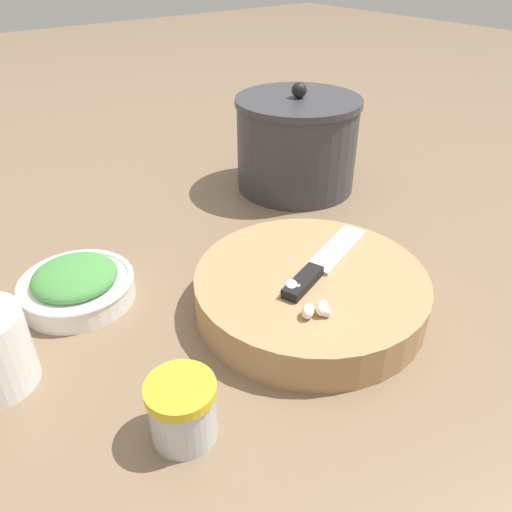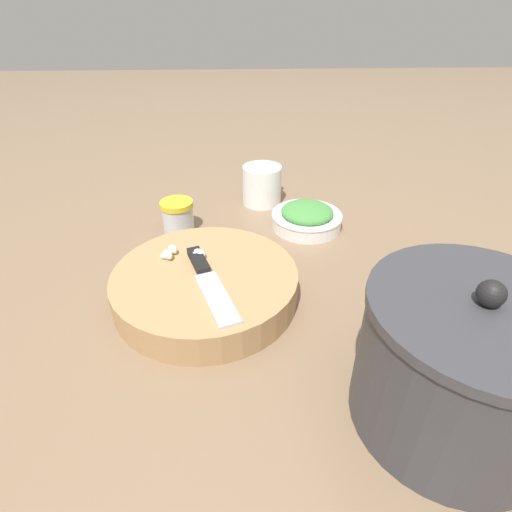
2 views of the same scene
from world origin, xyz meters
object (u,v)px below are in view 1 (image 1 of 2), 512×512
cutting_board (310,291)px  stock_pot (297,144)px  spice_jar (183,410)px  garlic_cloves (306,300)px  herb_bowl (77,284)px  chef_knife (322,264)px

cutting_board → stock_pot: stock_pot is taller
cutting_board → spice_jar: 0.25m
garlic_cloves → herb_bowl: (-0.19, 0.25, -0.04)m
spice_jar → stock_pot: bearing=37.9°
herb_bowl → stock_pot: stock_pot is taller
chef_knife → spice_jar: 0.28m
garlic_cloves → stock_pot: size_ratio=0.36×
chef_knife → herb_bowl: bearing=-147.0°
garlic_cloves → spice_jar: 0.20m
cutting_board → chef_knife: chef_knife is taller
cutting_board → spice_jar: bearing=-163.1°
herb_bowl → stock_pot: (0.48, 0.09, 0.06)m
chef_knife → stock_pot: stock_pot is taller
cutting_board → spice_jar: (-0.24, -0.07, 0.01)m
herb_bowl → spice_jar: 0.28m
herb_bowl → spice_jar: bearing=-89.8°
chef_knife → spice_jar: spice_jar is taller
spice_jar → cutting_board: bearing=16.9°
garlic_cloves → herb_bowl: bearing=127.5°
stock_pot → herb_bowl: bearing=-169.0°
chef_knife → stock_pot: 0.37m
herb_bowl → stock_pot: 0.50m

